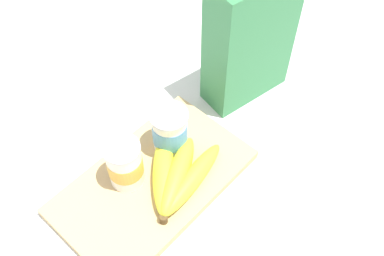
% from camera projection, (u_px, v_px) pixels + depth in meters
% --- Properties ---
extents(ground_plane, '(2.40, 2.40, 0.00)m').
position_uv_depth(ground_plane, '(154.00, 185.00, 0.79)').
color(ground_plane, silver).
extents(cutting_board, '(0.35, 0.20, 0.02)m').
position_uv_depth(cutting_board, '(153.00, 182.00, 0.78)').
color(cutting_board, tan).
rests_on(cutting_board, ground_plane).
extents(cereal_box, '(0.18, 0.11, 0.27)m').
position_uv_depth(cereal_box, '(250.00, 39.00, 0.82)').
color(cereal_box, '#38844C').
rests_on(cereal_box, ground_plane).
extents(yogurt_cup_front, '(0.06, 0.06, 0.09)m').
position_uv_depth(yogurt_cup_front, '(125.00, 164.00, 0.74)').
color(yogurt_cup_front, white).
rests_on(yogurt_cup_front, cutting_board).
extents(yogurt_cup_back, '(0.07, 0.07, 0.09)m').
position_uv_depth(yogurt_cup_back, '(170.00, 131.00, 0.78)').
color(yogurt_cup_back, white).
rests_on(yogurt_cup_back, cutting_board).
extents(banana_bunch, '(0.18, 0.14, 0.04)m').
position_uv_depth(banana_bunch, '(177.00, 176.00, 0.76)').
color(banana_bunch, yellow).
rests_on(banana_bunch, cutting_board).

